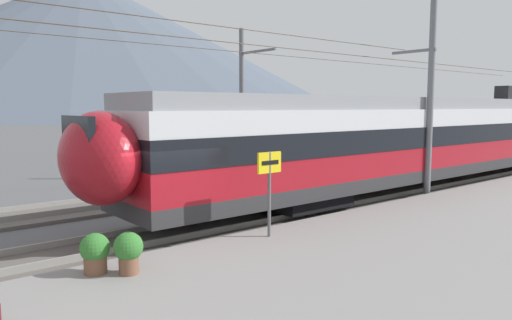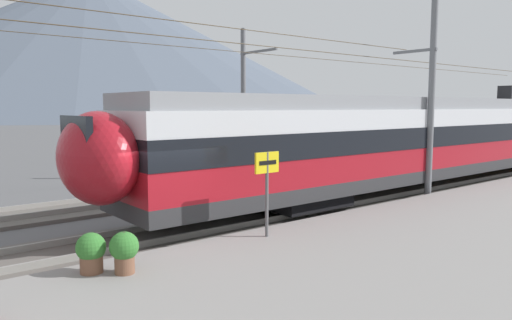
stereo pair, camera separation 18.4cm
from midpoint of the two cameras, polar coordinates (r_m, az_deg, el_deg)
name	(u,v)px [view 2 (the right image)]	position (r m, az deg, el deg)	size (l,w,h in m)	color
ground_plane	(159,249)	(12.43, -10.85, -10.19)	(400.00, 400.00, 0.00)	#565659
platform_slab	(284,298)	(8.80, 3.94, -15.86)	(120.00, 6.99, 0.37)	gray
track_near	(146,240)	(13.02, -12.34, -9.16)	(120.00, 3.00, 0.28)	#5B5651
track_far	(79,208)	(17.58, -19.80, -5.35)	(120.00, 3.00, 0.28)	#5B5651
train_near_platform	(451,135)	(23.27, 22.10, 2.70)	(33.46, 2.96, 4.27)	#2D2D30
train_far_track	(508,124)	(40.82, 27.56, 3.79)	(34.56, 2.88, 4.27)	#2D2D30
catenary_mast_mid	(429,91)	(18.93, 19.90, 7.60)	(45.13, 1.82, 7.85)	slate
catenary_mast_far_side	(246,99)	(23.32, -0.99, 7.13)	(45.13, 2.56, 7.18)	slate
platform_sign	(267,175)	(11.60, 1.74, -1.74)	(0.70, 0.08, 2.05)	#59595B
potted_plant_platform_edge	(91,250)	(9.77, -18.29, -10.05)	(0.56, 0.56, 0.77)	brown
potted_plant_by_shelter	(124,249)	(9.56, -14.68, -10.08)	(0.55, 0.55, 0.80)	brown
mountain_central_peak	(91,46)	(203.95, -18.76, 12.54)	(205.86, 205.86, 53.75)	#515B6B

